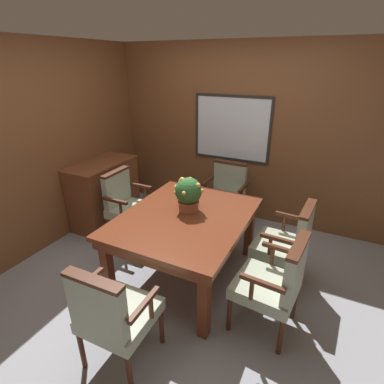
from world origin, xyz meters
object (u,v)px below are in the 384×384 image
(chair_right_far, at_px, (288,241))
(sideboard_cabinet, at_px, (105,193))
(chair_right_near, at_px, (275,281))
(chair_head_far, at_px, (226,193))
(chair_left_far, at_px, (127,203))
(chair_head_near, at_px, (113,313))
(dining_table, at_px, (186,223))
(potted_plant, at_px, (189,193))

(chair_right_far, bearing_deg, sideboard_cabinet, -90.84)
(chair_right_near, height_order, sideboard_cabinet, chair_right_near)
(chair_right_far, relative_size, chair_head_far, 1.00)
(chair_left_far, bearing_deg, chair_right_far, -90.18)
(chair_left_far, xyz_separation_m, chair_right_near, (2.03, -0.66, 0.00))
(chair_left_far, height_order, chair_head_near, same)
(dining_table, distance_m, chair_left_far, 1.09)
(dining_table, bearing_deg, sideboard_cabinet, 160.89)
(chair_right_far, relative_size, chair_right_near, 1.00)
(chair_right_far, bearing_deg, chair_head_near, -28.75)
(potted_plant, bearing_deg, chair_head_near, -88.31)
(chair_head_far, distance_m, potted_plant, 1.15)
(potted_plant, relative_size, sideboard_cabinet, 0.36)
(chair_left_far, height_order, chair_head_far, same)
(dining_table, xyz_separation_m, chair_head_far, (0.01, 1.18, -0.13))
(chair_right_near, distance_m, potted_plant, 1.20)
(chair_right_near, distance_m, chair_head_near, 1.31)
(chair_left_far, bearing_deg, dining_table, -108.33)
(chair_right_near, bearing_deg, chair_right_far, -173.58)
(chair_head_far, bearing_deg, chair_right_far, -39.18)
(chair_right_far, xyz_separation_m, chair_left_far, (-2.02, -0.01, 0.00))
(dining_table, relative_size, sideboard_cabinet, 1.52)
(chair_right_far, height_order, potted_plant, potted_plant)
(chair_right_far, bearing_deg, chair_head_far, -126.81)
(chair_head_far, xyz_separation_m, chair_head_near, (0.01, -2.37, 0.00))
(sideboard_cabinet, bearing_deg, dining_table, -19.11)
(chair_head_far, xyz_separation_m, potted_plant, (-0.03, -1.07, 0.42))
(chair_right_far, relative_size, potted_plant, 2.55)
(chair_right_near, relative_size, sideboard_cabinet, 0.92)
(chair_head_near, xyz_separation_m, sideboard_cabinet, (-1.61, 1.74, -0.06))
(potted_plant, xyz_separation_m, sideboard_cabinet, (-1.57, 0.44, -0.48))
(chair_head_near, xyz_separation_m, potted_plant, (-0.04, 1.31, 0.42))
(chair_head_far, relative_size, chair_head_near, 1.00)
(chair_left_far, distance_m, chair_head_near, 1.84)
(potted_plant, bearing_deg, dining_table, -78.87)
(chair_left_far, distance_m, sideboard_cabinet, 0.61)
(chair_left_far, distance_m, chair_right_near, 2.14)
(chair_left_far, bearing_deg, chair_right_near, -108.31)
(chair_head_far, bearing_deg, chair_head_near, -88.37)
(dining_table, relative_size, chair_head_far, 1.65)
(chair_head_far, distance_m, chair_right_near, 1.81)
(potted_plant, bearing_deg, chair_right_far, 12.33)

